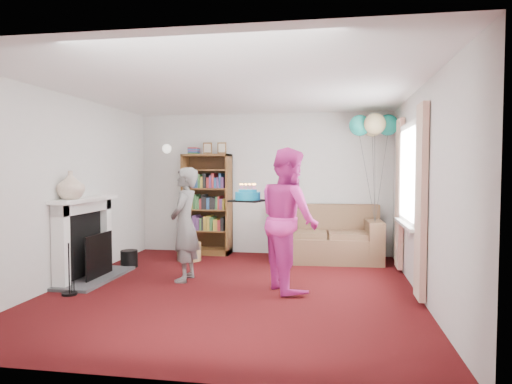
% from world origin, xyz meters
% --- Properties ---
extents(ground, '(5.00, 5.00, 0.00)m').
position_xyz_m(ground, '(0.00, 0.00, 0.00)').
color(ground, '#310707').
rests_on(ground, ground).
extents(wall_back, '(4.50, 0.02, 2.50)m').
position_xyz_m(wall_back, '(0.00, 2.51, 1.25)').
color(wall_back, silver).
rests_on(wall_back, ground).
extents(wall_left, '(0.02, 5.00, 2.50)m').
position_xyz_m(wall_left, '(-2.26, 0.00, 1.25)').
color(wall_left, silver).
rests_on(wall_left, ground).
extents(wall_right, '(0.02, 5.00, 2.50)m').
position_xyz_m(wall_right, '(2.26, 0.00, 1.25)').
color(wall_right, silver).
rests_on(wall_right, ground).
extents(ceiling, '(4.50, 5.00, 0.01)m').
position_xyz_m(ceiling, '(0.00, 0.00, 2.50)').
color(ceiling, white).
rests_on(ceiling, wall_back).
extents(fireplace, '(0.55, 1.80, 1.12)m').
position_xyz_m(fireplace, '(-2.09, 0.19, 0.51)').
color(fireplace, '#3F3F42').
rests_on(fireplace, ground).
extents(window_bay, '(0.14, 2.02, 2.20)m').
position_xyz_m(window_bay, '(2.21, 0.60, 1.20)').
color(window_bay, white).
rests_on(window_bay, ground).
extents(wall_sconce, '(0.16, 0.23, 0.16)m').
position_xyz_m(wall_sconce, '(-1.75, 2.36, 1.88)').
color(wall_sconce, gold).
rests_on(wall_sconce, ground).
extents(bookcase, '(0.84, 0.42, 1.98)m').
position_xyz_m(bookcase, '(-0.98, 2.30, 0.87)').
color(bookcase, '#472B14').
rests_on(bookcase, ground).
extents(sofa, '(1.72, 0.91, 0.91)m').
position_xyz_m(sofa, '(1.15, 2.07, 0.34)').
color(sofa, brown).
rests_on(sofa, ground).
extents(wicker_basket, '(0.40, 0.40, 0.36)m').
position_xyz_m(wicker_basket, '(-1.11, 1.64, 0.16)').
color(wicker_basket, olive).
rests_on(wicker_basket, ground).
extents(person_striped, '(0.37, 0.56, 1.54)m').
position_xyz_m(person_striped, '(-0.75, 0.33, 0.77)').
color(person_striped, black).
rests_on(person_striped, ground).
extents(person_magenta, '(1.00, 1.08, 1.78)m').
position_xyz_m(person_magenta, '(0.68, 0.10, 0.89)').
color(person_magenta, '#C82889').
rests_on(person_magenta, ground).
extents(birthday_cake, '(0.38, 0.38, 0.22)m').
position_xyz_m(birthday_cake, '(0.17, 0.03, 1.18)').
color(birthday_cake, black).
rests_on(birthday_cake, ground).
extents(balloons, '(0.78, 0.78, 1.72)m').
position_xyz_m(balloons, '(1.87, 2.05, 2.22)').
color(balloons, '#3F3F3F').
rests_on(balloons, ground).
extents(mantel_vase, '(0.44, 0.44, 0.37)m').
position_xyz_m(mantel_vase, '(-2.12, -0.15, 1.31)').
color(mantel_vase, beige).
rests_on(mantel_vase, fireplace).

